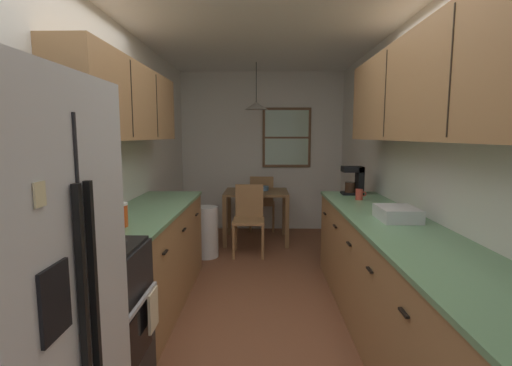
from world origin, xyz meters
The scene contains 23 objects.
ground_plane centered at (0.00, 1.00, 0.00)m, with size 12.00×12.00×0.00m, color brown.
wall_left centered at (-1.35, 1.00, 1.27)m, with size 0.10×9.00×2.55m, color white.
wall_right centered at (1.35, 1.00, 1.27)m, with size 0.10×9.00×2.55m, color white.
wall_back centered at (0.00, 3.65, 1.27)m, with size 4.40×0.10×2.55m, color white.
ceiling_slab centered at (0.00, 1.00, 2.59)m, with size 4.40×9.00×0.08m, color white.
stove_range centered at (-0.99, -0.51, 0.47)m, with size 0.66×0.62×1.10m.
microwave_over_range centered at (-1.11, -0.51, 1.66)m, with size 0.39×0.60×0.36m.
counter_left centered at (-1.00, 0.79, 0.45)m, with size 0.64×1.96×0.90m.
upper_cabinets_left centered at (-1.14, 0.74, 1.81)m, with size 0.33×2.04×0.63m.
counter_right centered at (1.00, 0.09, 0.45)m, with size 0.64×3.42×0.90m.
upper_cabinets_right centered at (1.14, 0.04, 1.86)m, with size 0.33×3.10×0.73m.
dining_table centered at (-0.08, 2.86, 0.62)m, with size 0.91×0.74×0.74m.
dining_chair_near centered at (-0.16, 2.28, 0.50)m, with size 0.40×0.40×0.90m.
dining_chair_far centered at (0.01, 3.44, 0.50)m, with size 0.41×0.41×0.90m.
pendant_light centered at (-0.08, 2.86, 1.95)m, with size 0.32×0.32×0.65m.
back_window centered at (0.40, 3.58, 1.51)m, with size 0.78×0.05×0.95m.
trash_bin centered at (-0.70, 2.14, 0.32)m, with size 0.30×0.30×0.65m, color white.
storage_canister centered at (-1.00, 0.09, 0.98)m, with size 0.13×0.13×0.17m.
dish_towel centered at (-0.64, -0.35, 0.50)m, with size 0.02×0.16×0.24m, color beige.
coffee_maker centered at (1.02, 1.58, 1.06)m, with size 0.22×0.18×0.31m.
mug_by_coffeemaker centered at (0.98, 1.23, 0.95)m, with size 0.11×0.07×0.11m.
dish_rack centered at (1.04, 0.33, 0.95)m, with size 0.28×0.34×0.10m, color silver.
table_serving_bowl centered at (0.00, 2.94, 0.77)m, with size 0.21×0.21×0.06m, color #4C7299.
Camera 1 is at (0.02, -2.45, 1.54)m, focal length 26.07 mm.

